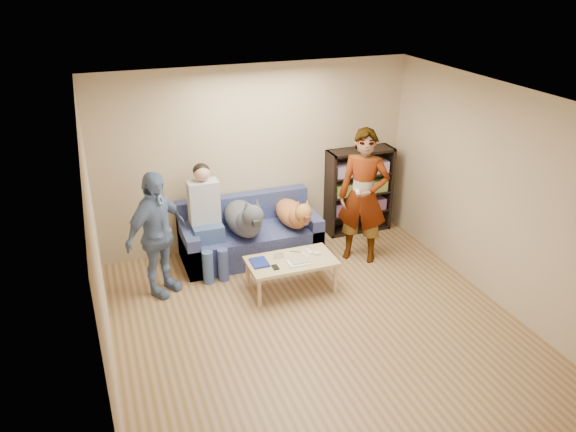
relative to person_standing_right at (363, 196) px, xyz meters
name	(u,v)px	position (x,y,z in m)	size (l,w,h in m)	color
ground	(325,335)	(-1.18, -1.49, -0.93)	(5.00, 5.00, 0.00)	brown
ceiling	(332,105)	(-1.18, -1.49, 1.67)	(5.00, 5.00, 0.00)	white
wall_back	(256,157)	(-1.18, 1.01, 0.37)	(4.50, 4.50, 0.00)	tan
wall_front	(484,390)	(-1.18, -3.99, 0.37)	(4.50, 4.50, 0.00)	tan
wall_left	(99,268)	(-3.43, -1.49, 0.37)	(5.00, 5.00, 0.00)	tan
wall_right	(507,201)	(1.07, -1.49, 0.37)	(5.00, 5.00, 0.00)	tan
blanket	(300,220)	(-0.74, 0.46, -0.44)	(0.38, 0.32, 0.13)	#A5A5AA
person_standing_right	(363,196)	(0.00, 0.00, 0.00)	(0.68, 0.45, 1.86)	gray
person_standing_left	(156,235)	(-2.76, 0.05, -0.13)	(0.94, 0.39, 1.60)	#6980A8
held_controller	(357,192)	(-0.20, -0.20, 0.17)	(0.04, 0.13, 0.03)	silver
notebook_blue	(259,263)	(-1.60, -0.40, -0.50)	(0.20, 0.26, 0.03)	navy
papers	(298,262)	(-1.15, -0.55, -0.50)	(0.26, 0.20, 0.01)	white
magazine	(300,260)	(-1.12, -0.53, -0.49)	(0.22, 0.17, 0.01)	#B1A98D
camera_silver	(279,255)	(-1.32, -0.33, -0.49)	(0.11, 0.06, 0.05)	silver
controller_a	(309,252)	(-0.92, -0.35, -0.50)	(0.04, 0.13, 0.03)	white
controller_b	(317,253)	(-0.84, -0.43, -0.50)	(0.09, 0.06, 0.03)	silver
headphone_cup_a	(307,257)	(-1.00, -0.47, -0.50)	(0.07, 0.07, 0.02)	silver
headphone_cup_b	(304,254)	(-1.00, -0.39, -0.50)	(0.07, 0.07, 0.02)	white
pen_orange	(294,266)	(-1.22, -0.61, -0.51)	(0.01, 0.01, 0.14)	orange
pen_black	(295,252)	(-1.08, -0.27, -0.51)	(0.01, 0.01, 0.14)	black
wallet	(275,267)	(-1.45, -0.57, -0.50)	(0.07, 0.12, 0.01)	black
sofa	(250,237)	(-1.43, 0.61, -0.65)	(1.90, 0.85, 0.82)	#515B93
person_seated	(206,215)	(-2.05, 0.48, -0.16)	(0.40, 0.73, 1.47)	#3C5B84
dog_gray	(245,218)	(-1.54, 0.43, -0.27)	(0.46, 1.27, 0.67)	#52535D
dog_tan	(294,214)	(-0.84, 0.44, -0.31)	(0.38, 1.15, 0.55)	#BB8539
coffee_table	(291,263)	(-1.20, -0.45, -0.56)	(1.10, 0.60, 0.42)	#D8C585
bookshelf	(359,189)	(0.37, 0.84, -0.25)	(1.00, 0.34, 1.30)	black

